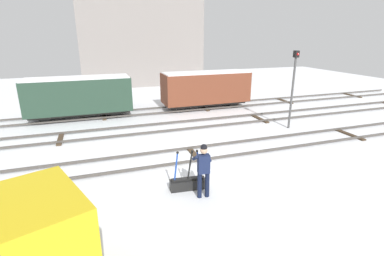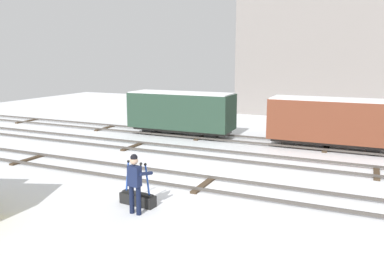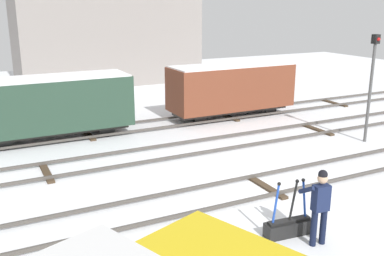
{
  "view_description": "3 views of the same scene",
  "coord_description": "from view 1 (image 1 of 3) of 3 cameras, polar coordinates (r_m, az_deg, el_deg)",
  "views": [
    {
      "loc": [
        -3.99,
        -11.22,
        5.16
      ],
      "look_at": [
        0.44,
        1.71,
        0.75
      ],
      "focal_mm": 27.15,
      "sensor_mm": 36.0,
      "label": 1
    },
    {
      "loc": [
        5.34,
        -12.82,
        4.7
      ],
      "look_at": [
        -1.73,
        2.76,
        1.6
      ],
      "focal_mm": 36.58,
      "sensor_mm": 36.0,
      "label": 2
    },
    {
      "loc": [
        -7.7,
        -10.33,
        5.49
      ],
      "look_at": [
        -1.29,
        2.51,
        1.46
      ],
      "focal_mm": 41.48,
      "sensor_mm": 36.0,
      "label": 3
    }
  ],
  "objects": [
    {
      "name": "switch_lever_frame",
      "position": [
        10.28,
        -0.83,
        -10.65
      ],
      "size": [
        1.27,
        0.48,
        1.45
      ],
      "rotation": [
        0.0,
        0.0,
        -0.1
      ],
      "color": "black",
      "rests_on": "ground_plane"
    },
    {
      "name": "rail_worker",
      "position": [
        9.47,
        2.25,
        -7.68
      ],
      "size": [
        0.59,
        0.71,
        1.88
      ],
      "rotation": [
        0.0,
        0.0,
        -0.1
      ],
      "color": "#111831",
      "rests_on": "ground_plane"
    },
    {
      "name": "track_siding_far",
      "position": [
        20.38,
        -7.03,
        3.39
      ],
      "size": [
        44.0,
        1.94,
        0.18
      ],
      "color": "#4C4742",
      "rests_on": "ground_plane"
    },
    {
      "name": "freight_car_mid_siding",
      "position": [
        19.7,
        -21.26,
        5.97
      ],
      "size": [
        6.34,
        2.15,
        2.64
      ],
      "rotation": [
        0.0,
        0.0,
        0.01
      ],
      "color": "#2D2B28",
      "rests_on": "ground_plane"
    },
    {
      "name": "track_siding_near",
      "position": [
        16.77,
        -4.25,
        0.32
      ],
      "size": [
        44.0,
        1.94,
        0.18
      ],
      "color": "#4C4742",
      "rests_on": "ground_plane"
    },
    {
      "name": "signal_post",
      "position": [
        17.14,
        19.27,
        8.39
      ],
      "size": [
        0.24,
        0.32,
        4.35
      ],
      "color": "#4C4C4C",
      "rests_on": "ground_plane"
    },
    {
      "name": "ground_plane",
      "position": [
        12.98,
        0.62,
        -5.54
      ],
      "size": [
        60.0,
        60.0,
        0.0
      ],
      "primitive_type": "plane",
      "color": "white"
    },
    {
      "name": "track_main_line",
      "position": [
        12.93,
        0.62,
        -5.1
      ],
      "size": [
        44.0,
        1.94,
        0.18
      ],
      "color": "#4C4742",
      "rests_on": "ground_plane"
    },
    {
      "name": "freight_car_far_end",
      "position": [
        21.13,
        2.72,
        7.88
      ],
      "size": [
        6.23,
        2.15,
        2.63
      ],
      "rotation": [
        0.0,
        0.0,
        0.01
      ],
      "color": "#2D2B28",
      "rests_on": "ground_plane"
    },
    {
      "name": "apartment_building",
      "position": [
        33.32,
        -10.33,
        18.2
      ],
      "size": [
        12.65,
        6.59,
        11.0
      ],
      "color": "gray",
      "rests_on": "ground_plane"
    }
  ]
}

